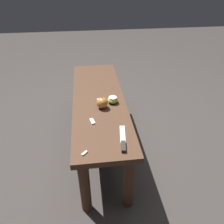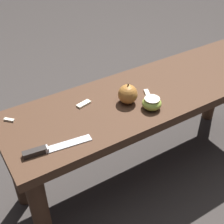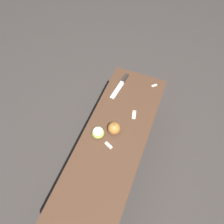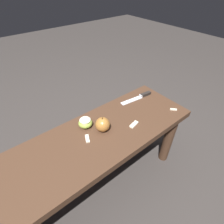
# 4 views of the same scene
# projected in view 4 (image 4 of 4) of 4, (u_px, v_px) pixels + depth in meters

# --- Properties ---
(ground_plane) EXTENTS (8.00, 8.00, 0.00)m
(ground_plane) POSITION_uv_depth(u_px,v_px,m) (91.00, 190.00, 1.20)
(ground_plane) COLOR #383330
(wooden_bench) EXTENTS (1.32, 0.40, 0.49)m
(wooden_bench) POSITION_uv_depth(u_px,v_px,m) (85.00, 154.00, 0.95)
(wooden_bench) COLOR #472D1E
(wooden_bench) RESTS_ON ground_plane
(knife) EXTENTS (0.24, 0.06, 0.02)m
(knife) POSITION_uv_depth(u_px,v_px,m) (141.00, 96.00, 1.20)
(knife) COLOR silver
(knife) RESTS_ON wooden_bench
(apple_whole) EXTENTS (0.08, 0.08, 0.09)m
(apple_whole) POSITION_uv_depth(u_px,v_px,m) (103.00, 124.00, 0.94)
(apple_whole) COLOR #B27233
(apple_whole) RESTS_ON wooden_bench
(apple_cut) EXTENTS (0.08, 0.08, 0.05)m
(apple_cut) POSITION_uv_depth(u_px,v_px,m) (85.00, 123.00, 0.97)
(apple_cut) COLOR #9EB747
(apple_cut) RESTS_ON wooden_bench
(apple_slice_near_knife) EXTENTS (0.06, 0.04, 0.01)m
(apple_slice_near_knife) POSITION_uv_depth(u_px,v_px,m) (134.00, 124.00, 0.99)
(apple_slice_near_knife) COLOR silver
(apple_slice_near_knife) RESTS_ON wooden_bench
(apple_slice_center) EXTENTS (0.04, 0.04, 0.01)m
(apple_slice_center) POSITION_uv_depth(u_px,v_px,m) (173.00, 109.00, 1.09)
(apple_slice_center) COLOR silver
(apple_slice_center) RESTS_ON wooden_bench
(apple_slice_near_bowl) EXTENTS (0.04, 0.06, 0.01)m
(apple_slice_near_bowl) POSITION_uv_depth(u_px,v_px,m) (87.00, 139.00, 0.91)
(apple_slice_near_bowl) COLOR silver
(apple_slice_near_bowl) RESTS_ON wooden_bench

